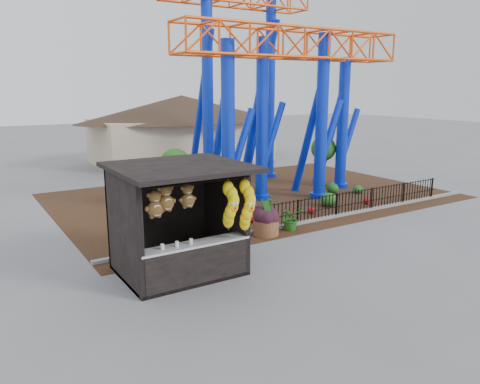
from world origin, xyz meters
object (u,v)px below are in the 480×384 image
roller_coaster (270,59)px  terracotta_planter (266,227)px  potted_plant (291,218)px  prize_booth (182,222)px

roller_coaster → terracotta_planter: 9.27m
terracotta_planter → potted_plant: (1.11, -0.01, 0.19)m
roller_coaster → terracotta_planter: (-4.07, -5.61, -6.16)m
prize_booth → potted_plant: size_ratio=3.71×
prize_booth → roller_coaster: 11.96m
potted_plant → prize_booth: bearing=-156.5°
prize_booth → roller_coaster: bearing=42.1°
prize_booth → roller_coaster: size_ratio=0.32×
prize_booth → roller_coaster: roller_coaster is taller
prize_booth → terracotta_planter: bearing=22.9°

